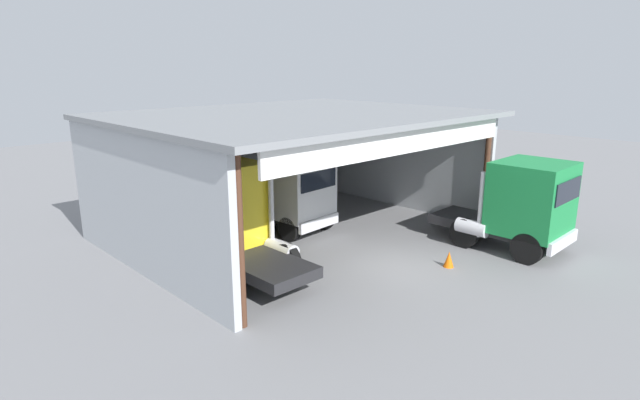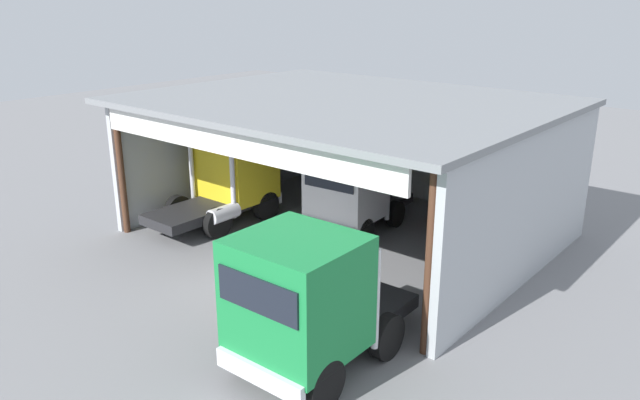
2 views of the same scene
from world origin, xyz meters
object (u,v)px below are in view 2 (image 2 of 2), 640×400
oil_drum (503,217)px  tool_cart (450,210)px  truck_yellow_yard_outside (230,172)px  traffic_cone (238,302)px  truck_green_right_bay (306,301)px  truck_white_left_bay (350,190)px

oil_drum → tool_cart: bearing=-161.4°
truck_yellow_yard_outside → traffic_cone: (5.71, -5.01, -1.64)m
truck_yellow_yard_outside → tool_cart: (6.75, 5.18, -1.42)m
truck_green_right_bay → traffic_cone: (-3.33, 0.93, -1.55)m
oil_drum → traffic_cone: 11.20m
truck_yellow_yard_outside → truck_white_left_bay: size_ratio=1.06×
truck_yellow_yard_outside → tool_cart: size_ratio=5.20×
oil_drum → truck_green_right_bay: bearing=-87.9°
truck_yellow_yard_outside → traffic_cone: truck_yellow_yard_outside is taller
oil_drum → tool_cart: tool_cart is taller
oil_drum → traffic_cone: (-2.90, -10.82, -0.18)m
truck_yellow_yard_outside → oil_drum: truck_yellow_yard_outside is taller
truck_yellow_yard_outside → truck_green_right_bay: (9.04, -5.94, -0.10)m
truck_white_left_bay → tool_cart: 4.28m
traffic_cone → tool_cart: bearing=84.2°
tool_cart → traffic_cone: tool_cart is taller
truck_yellow_yard_outside → truck_white_left_bay: (4.45, 1.76, -0.26)m
truck_yellow_yard_outside → traffic_cone: 7.78m
truck_yellow_yard_outside → truck_white_left_bay: truck_yellow_yard_outside is taller
truck_white_left_bay → traffic_cone: 7.03m
tool_cart → truck_yellow_yard_outside: bearing=-142.5°
truck_green_right_bay → traffic_cone: bearing=-16.7°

